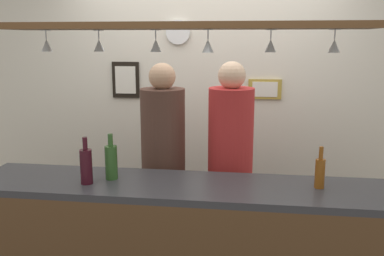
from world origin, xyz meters
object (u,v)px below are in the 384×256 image
(bottle_champagne_green, at_px, (111,161))
(bottle_beer_amber_tall, at_px, (320,172))
(person_middle_brown_shirt, at_px, (163,152))
(bottle_wine_dark_red, at_px, (86,165))
(wall_clock, at_px, (178,32))
(person_right_red_shirt, at_px, (230,153))
(picture_frame_lower_pair, at_px, (265,89))
(picture_frame_caricature, at_px, (126,80))

(bottle_champagne_green, relative_size, bottle_beer_amber_tall, 1.15)
(person_middle_brown_shirt, xyz_separation_m, bottle_wine_dark_red, (-0.35, -0.69, 0.08))
(person_middle_brown_shirt, distance_m, bottle_wine_dark_red, 0.77)
(bottle_champagne_green, distance_m, wall_clock, 1.62)
(person_right_red_shirt, height_order, bottle_wine_dark_red, person_right_red_shirt)
(person_right_red_shirt, bearing_deg, bottle_beer_amber_tall, -44.74)
(picture_frame_lower_pair, bearing_deg, person_middle_brown_shirt, -134.54)
(bottle_champagne_green, distance_m, picture_frame_lower_pair, 1.74)
(person_right_red_shirt, distance_m, bottle_wine_dark_red, 1.11)
(bottle_beer_amber_tall, bearing_deg, bottle_wine_dark_red, -175.19)
(bottle_wine_dark_red, height_order, picture_frame_lower_pair, picture_frame_lower_pair)
(bottle_beer_amber_tall, xyz_separation_m, picture_frame_lower_pair, (-0.31, 1.36, 0.34))
(wall_clock, bearing_deg, picture_frame_lower_pair, 0.45)
(bottle_beer_amber_tall, xyz_separation_m, wall_clock, (-1.10, 1.36, 0.85))
(picture_frame_lower_pair, bearing_deg, wall_clock, -179.55)
(person_middle_brown_shirt, bearing_deg, wall_clock, 91.02)
(person_middle_brown_shirt, distance_m, picture_frame_caricature, 1.07)
(person_middle_brown_shirt, bearing_deg, bottle_champagne_green, -111.05)
(person_right_red_shirt, bearing_deg, bottle_champagne_green, -142.10)
(bottle_wine_dark_red, distance_m, bottle_champagne_green, 0.17)
(picture_frame_lower_pair, bearing_deg, bottle_beer_amber_tall, -77.39)
(bottle_beer_amber_tall, bearing_deg, person_right_red_shirt, 135.26)
(bottle_wine_dark_red, xyz_separation_m, wall_clock, (0.33, 1.48, 0.84))
(person_right_red_shirt, bearing_deg, bottle_wine_dark_red, -141.59)
(bottle_champagne_green, distance_m, bottle_beer_amber_tall, 1.31)
(bottle_beer_amber_tall, bearing_deg, bottle_champagne_green, -179.52)
(bottle_wine_dark_red, relative_size, wall_clock, 1.36)
(person_middle_brown_shirt, xyz_separation_m, bottle_beer_amber_tall, (1.09, -0.57, 0.06))
(bottle_wine_dark_red, distance_m, picture_frame_caricature, 1.55)
(picture_frame_caricature, bearing_deg, wall_clock, -0.70)
(picture_frame_lower_pair, bearing_deg, picture_frame_caricature, 180.00)
(bottle_champagne_green, relative_size, picture_frame_caricature, 0.88)
(person_right_red_shirt, bearing_deg, wall_clock, 123.96)
(person_middle_brown_shirt, height_order, person_right_red_shirt, person_right_red_shirt)
(picture_frame_caricature, relative_size, picture_frame_lower_pair, 1.13)
(wall_clock, bearing_deg, picture_frame_caricature, 179.30)
(person_right_red_shirt, distance_m, picture_frame_caricature, 1.39)
(person_middle_brown_shirt, xyz_separation_m, wall_clock, (-0.01, 0.79, 0.92))
(person_right_red_shirt, xyz_separation_m, bottle_beer_amber_tall, (0.57, -0.57, 0.05))
(bottle_beer_amber_tall, bearing_deg, picture_frame_caricature, 139.79)
(person_right_red_shirt, relative_size, bottle_wine_dark_red, 5.81)
(bottle_wine_dark_red, height_order, bottle_champagne_green, same)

